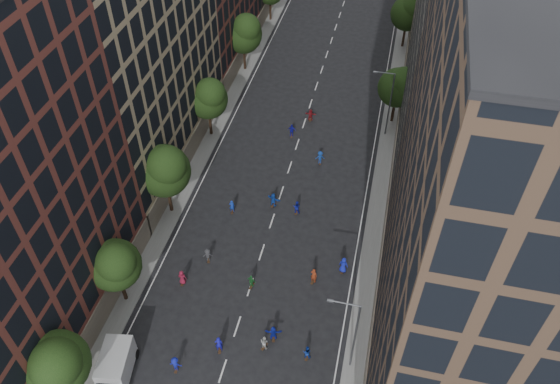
# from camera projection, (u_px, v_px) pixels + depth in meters

# --- Properties ---
(ground) EXTENTS (240.00, 240.00, 0.00)m
(ground) POSITION_uv_depth(u_px,v_px,m) (296.00, 147.00, 68.49)
(ground) COLOR black
(ground) RESTS_ON ground
(sidewalk_left) EXTENTS (4.00, 105.00, 0.15)m
(sidewalk_left) POSITION_uv_depth(u_px,v_px,m) (223.00, 100.00, 75.60)
(sidewalk_left) COLOR slate
(sidewalk_left) RESTS_ON ground
(sidewalk_right) EXTENTS (4.00, 105.00, 0.15)m
(sidewalk_right) POSITION_uv_depth(u_px,v_px,m) (397.00, 124.00, 71.72)
(sidewalk_right) COLOR slate
(sidewalk_right) RESTS_ON ground
(bldg_left_b) EXTENTS (14.00, 26.00, 34.00)m
(bldg_left_b) POSITION_uv_depth(u_px,v_px,m) (110.00, 23.00, 56.19)
(bldg_left_b) COLOR #978563
(bldg_left_b) RESTS_ON ground
(bldg_right_a) EXTENTS (14.00, 30.00, 36.00)m
(bldg_right_a) POSITION_uv_depth(u_px,v_px,m) (509.00, 214.00, 35.42)
(bldg_right_a) COLOR #473426
(bldg_right_a) RESTS_ON ground
(bldg_right_b) EXTENTS (14.00, 28.00, 33.00)m
(bldg_right_b) POSITION_uv_depth(u_px,v_px,m) (486.00, 27.00, 56.67)
(bldg_right_b) COLOR #615B50
(bldg_right_b) RESTS_ON ground
(tree_left_0) EXTENTS (5.20, 5.20, 8.83)m
(tree_left_0) POSITION_uv_depth(u_px,v_px,m) (56.00, 364.00, 40.91)
(tree_left_0) COLOR black
(tree_left_0) RESTS_ON ground
(tree_left_1) EXTENTS (4.80, 4.80, 8.21)m
(tree_left_1) POSITION_uv_depth(u_px,v_px,m) (115.00, 264.00, 48.17)
(tree_left_1) COLOR black
(tree_left_1) RESTS_ON ground
(tree_left_2) EXTENTS (5.60, 5.60, 9.45)m
(tree_left_2) POSITION_uv_depth(u_px,v_px,m) (165.00, 169.00, 55.95)
(tree_left_2) COLOR black
(tree_left_2) RESTS_ON ground
(tree_left_3) EXTENTS (5.00, 5.00, 8.58)m
(tree_left_3) POSITION_uv_depth(u_px,v_px,m) (208.00, 97.00, 66.10)
(tree_left_3) COLOR black
(tree_left_3) RESTS_ON ground
(tree_left_4) EXTENTS (5.40, 5.40, 9.08)m
(tree_left_4) POSITION_uv_depth(u_px,v_px,m) (244.00, 32.00, 77.04)
(tree_left_4) COLOR black
(tree_left_4) RESTS_ON ground
(tree_right_a) EXTENTS (5.00, 5.00, 8.39)m
(tree_right_a) POSITION_uv_depth(u_px,v_px,m) (399.00, 86.00, 68.18)
(tree_right_a) COLOR black
(tree_right_a) RESTS_ON ground
(tree_right_b) EXTENTS (5.20, 5.20, 8.83)m
(tree_right_b) POSITION_uv_depth(u_px,v_px,m) (409.00, 12.00, 81.88)
(tree_right_b) COLOR black
(tree_right_b) RESTS_ON ground
(streetlamp_near) EXTENTS (2.64, 0.22, 9.06)m
(streetlamp_near) POSITION_uv_depth(u_px,v_px,m) (353.00, 333.00, 43.69)
(streetlamp_near) COLOR #595B60
(streetlamp_near) RESTS_ON ground
(streetlamp_far) EXTENTS (2.64, 0.22, 9.06)m
(streetlamp_far) POSITION_uv_depth(u_px,v_px,m) (389.00, 101.00, 66.68)
(streetlamp_far) COLOR #595B60
(streetlamp_far) RESTS_ON ground
(cargo_van) EXTENTS (3.33, 5.63, 2.83)m
(cargo_van) POSITION_uv_depth(u_px,v_px,m) (115.00, 370.00, 45.37)
(cargo_van) COLOR silver
(cargo_van) RESTS_ON ground
(skater_1) EXTENTS (0.79, 0.62, 1.91)m
(skater_1) POSITION_uv_depth(u_px,v_px,m) (219.00, 344.00, 47.66)
(skater_1) COLOR #1615AF
(skater_1) RESTS_ON ground
(skater_2) EXTENTS (0.75, 0.60, 1.51)m
(skater_2) POSITION_uv_depth(u_px,v_px,m) (307.00, 352.00, 47.31)
(skater_2) COLOR navy
(skater_2) RESTS_ON ground
(skater_3) EXTENTS (1.10, 0.67, 1.65)m
(skater_3) POSITION_uv_depth(u_px,v_px,m) (176.00, 364.00, 46.43)
(skater_3) COLOR #131B9B
(skater_3) RESTS_ON ground
(skater_5) EXTENTS (1.61, 0.79, 1.66)m
(skater_5) POSITION_uv_depth(u_px,v_px,m) (273.00, 333.00, 48.57)
(skater_5) COLOR #1523AD
(skater_5) RESTS_ON ground
(skater_6) EXTENTS (0.83, 0.55, 1.69)m
(skater_6) POSITION_uv_depth(u_px,v_px,m) (182.00, 278.00, 52.93)
(skater_6) COLOR maroon
(skater_6) RESTS_ON ground
(skater_7) EXTENTS (0.79, 0.65, 1.87)m
(skater_7) POSITION_uv_depth(u_px,v_px,m) (314.00, 276.00, 52.98)
(skater_7) COLOR #973519
(skater_7) RESTS_ON ground
(skater_8) EXTENTS (0.90, 0.80, 1.53)m
(skater_8) POSITION_uv_depth(u_px,v_px,m) (264.00, 342.00, 48.00)
(skater_8) COLOR #B9BAB5
(skater_8) RESTS_ON ground
(skater_9) EXTENTS (1.13, 0.87, 1.54)m
(skater_9) POSITION_uv_depth(u_px,v_px,m) (208.00, 255.00, 55.01)
(skater_9) COLOR #393A3E
(skater_9) RESTS_ON ground
(skater_10) EXTENTS (0.98, 0.57, 1.58)m
(skater_10) POSITION_uv_depth(u_px,v_px,m) (251.00, 281.00, 52.67)
(skater_10) COLOR #206D2D
(skater_10) RESTS_ON ground
(skater_11) EXTENTS (1.67, 0.98, 1.72)m
(skater_11) POSITION_uv_depth(u_px,v_px,m) (273.00, 200.00, 60.52)
(skater_11) COLOR blue
(skater_11) RESTS_ON ground
(skater_12) EXTENTS (1.00, 0.74, 1.87)m
(skater_12) POSITION_uv_depth(u_px,v_px,m) (343.00, 265.00, 53.89)
(skater_12) COLOR #1622BA
(skater_12) RESTS_ON ground
(skater_13) EXTENTS (0.65, 0.47, 1.65)m
(skater_13) POSITION_uv_depth(u_px,v_px,m) (232.00, 207.00, 59.84)
(skater_13) COLOR #163AB9
(skater_13) RESTS_ON ground
(skater_14) EXTENTS (0.84, 0.68, 1.62)m
(skater_14) POSITION_uv_depth(u_px,v_px,m) (297.00, 207.00, 59.78)
(skater_14) COLOR #141CA6
(skater_14) RESTS_ON ground
(skater_15) EXTENTS (1.22, 0.89, 1.70)m
(skater_15) POSITION_uv_depth(u_px,v_px,m) (320.00, 158.00, 65.68)
(skater_15) COLOR #133B9B
(skater_15) RESTS_ON ground
(skater_16) EXTENTS (1.06, 0.51, 1.76)m
(skater_16) POSITION_uv_depth(u_px,v_px,m) (292.00, 131.00, 69.38)
(skater_16) COLOR #1515AF
(skater_16) RESTS_ON ground
(skater_17) EXTENTS (1.49, 0.52, 1.59)m
(skater_17) POSITION_uv_depth(u_px,v_px,m) (311.00, 115.00, 71.90)
(skater_17) COLOR #A91C24
(skater_17) RESTS_ON ground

